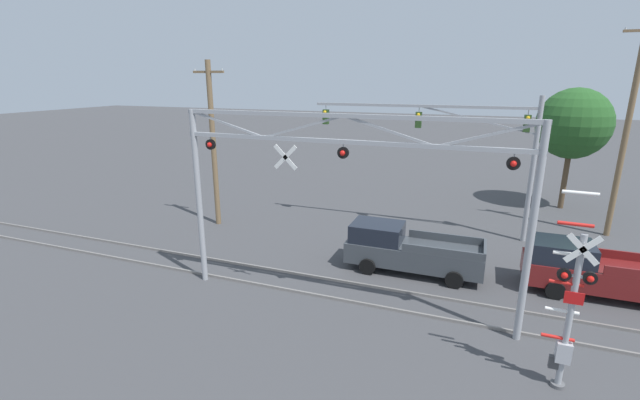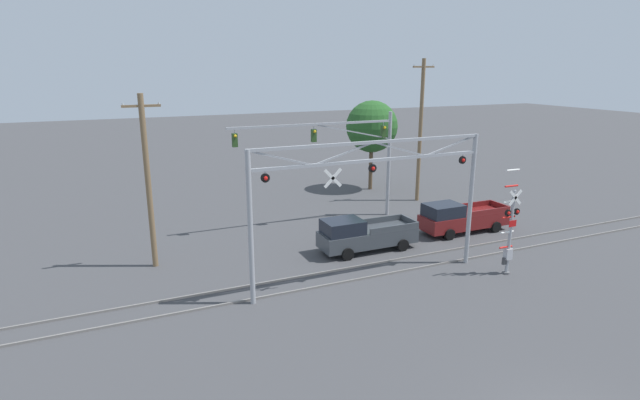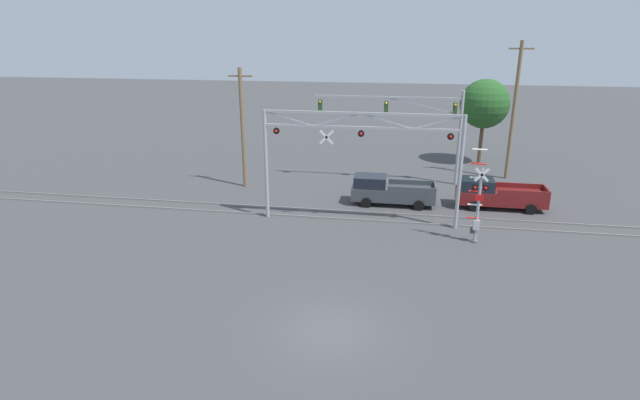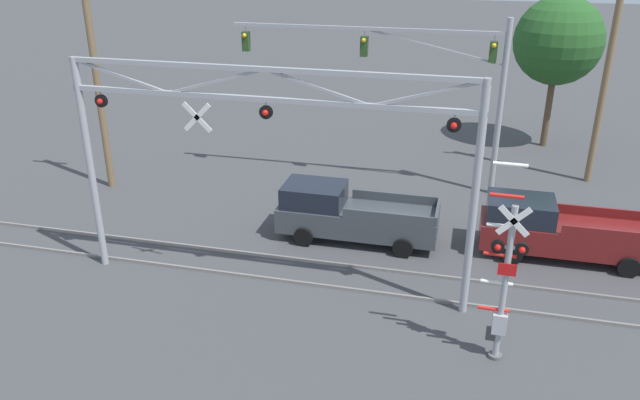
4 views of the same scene
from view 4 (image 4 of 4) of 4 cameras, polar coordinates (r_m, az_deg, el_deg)
rail_track_near at (r=19.83m, az=-4.14°, el=-7.26°), size 80.00×0.08×0.10m
rail_track_far at (r=21.01m, az=-2.95°, el=-5.32°), size 80.00×0.08×0.10m
crossing_gantry at (r=17.64m, az=-4.91°, el=5.48°), size 11.83×0.27×6.80m
crossing_signal_mast at (r=16.10m, az=16.38°, el=-7.63°), size 1.06×0.35×5.35m
traffic_signal_span at (r=25.74m, az=10.12°, el=11.46°), size 11.21×0.39×7.13m
pickup_truck_lead at (r=22.00m, az=2.65°, el=-1.30°), size 5.59×2.08×1.96m
pickup_truck_following at (r=22.29m, az=20.98°, el=-2.60°), size 5.73×2.08×1.96m
utility_pole_left at (r=27.05m, az=-19.71°, el=10.17°), size 1.80×0.28×8.79m
utility_pole_right at (r=28.46m, az=24.97°, el=11.85°), size 1.80×0.28×10.59m
background_tree_beyond_span at (r=32.81m, az=20.96°, el=13.42°), size 4.22×4.22×7.38m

